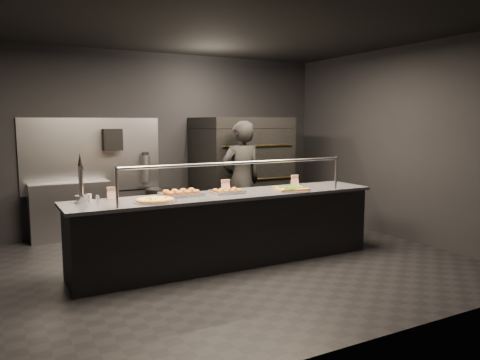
{
  "coord_description": "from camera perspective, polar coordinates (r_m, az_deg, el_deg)",
  "views": [
    {
      "loc": [
        -2.7,
        -5.28,
        1.84
      ],
      "look_at": [
        0.27,
        0.2,
        1.06
      ],
      "focal_mm": 35.0,
      "sensor_mm": 36.0,
      "label": 1
    }
  ],
  "objects": [
    {
      "name": "room",
      "position": [
        5.97,
        -1.8,
        3.83
      ],
      "size": [
        6.04,
        6.0,
        3.0
      ],
      "color": "black",
      "rests_on": "ground"
    },
    {
      "name": "service_counter",
      "position": [
        6.09,
        -1.35,
        -5.93
      ],
      "size": [
        4.1,
        0.78,
        1.37
      ],
      "color": "black",
      "rests_on": "ground"
    },
    {
      "name": "pizza_oven",
      "position": [
        8.22,
        0.04,
        1.03
      ],
      "size": [
        1.5,
        1.23,
        1.91
      ],
      "color": "black",
      "rests_on": "ground"
    },
    {
      "name": "prep_shelf",
      "position": [
        7.8,
        -19.94,
        -3.56
      ],
      "size": [
        1.2,
        0.35,
        0.9
      ],
      "primitive_type": "cube",
      "color": "#99999E",
      "rests_on": "ground"
    },
    {
      "name": "towel_dispenser",
      "position": [
        7.88,
        -15.31,
        4.77
      ],
      "size": [
        0.3,
        0.2,
        0.35
      ],
      "primitive_type": "cube",
      "color": "black",
      "rests_on": "room"
    },
    {
      "name": "fire_extinguisher",
      "position": [
        8.07,
        -11.41,
        1.44
      ],
      "size": [
        0.14,
        0.14,
        0.51
      ],
      "color": "#B2B2B7",
      "rests_on": "room"
    },
    {
      "name": "beer_tap",
      "position": [
        5.6,
        -18.79,
        -1.01
      ],
      "size": [
        0.15,
        0.21,
        0.57
      ],
      "color": "silver",
      "rests_on": "service_counter"
    },
    {
      "name": "round_pizza",
      "position": [
        5.51,
        -10.32,
        -2.42
      ],
      "size": [
        0.51,
        0.51,
        0.03
      ],
      "color": "silver",
      "rests_on": "service_counter"
    },
    {
      "name": "slider_tray_a",
      "position": [
        5.89,
        -7.18,
        -1.6
      ],
      "size": [
        0.54,
        0.42,
        0.08
      ],
      "color": "silver",
      "rests_on": "service_counter"
    },
    {
      "name": "slider_tray_b",
      "position": [
        6.04,
        -1.58,
        -1.4
      ],
      "size": [
        0.42,
        0.32,
        0.06
      ],
      "color": "silver",
      "rests_on": "service_counter"
    },
    {
      "name": "square_pizza",
      "position": [
        6.35,
        6.18,
        -1.06
      ],
      "size": [
        0.52,
        0.52,
        0.05
      ],
      "color": "silver",
      "rests_on": "service_counter"
    },
    {
      "name": "condiment_jar",
      "position": [
        5.64,
        -17.63,
        -2.13
      ],
      "size": [
        0.14,
        0.06,
        0.09
      ],
      "color": "silver",
      "rests_on": "service_counter"
    },
    {
      "name": "tent_cards",
      "position": [
        6.22,
        -2.83,
        -0.68
      ],
      "size": [
        2.76,
        0.04,
        0.15
      ],
      "color": "white",
      "rests_on": "service_counter"
    },
    {
      "name": "trash_bin",
      "position": [
        8.04,
        -9.88,
        -3.59
      ],
      "size": [
        0.43,
        0.43,
        0.72
      ],
      "primitive_type": "cylinder",
      "color": "black",
      "rests_on": "ground"
    },
    {
      "name": "worker",
      "position": [
        7.25,
        0.13,
        -0.11
      ],
      "size": [
        0.68,
        0.45,
        1.85
      ],
      "primitive_type": "imported",
      "rotation": [
        0.0,
        0.0,
        3.13
      ],
      "color": "black",
      "rests_on": "ground"
    }
  ]
}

